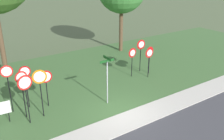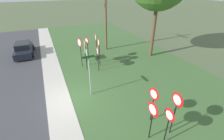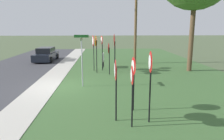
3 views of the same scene
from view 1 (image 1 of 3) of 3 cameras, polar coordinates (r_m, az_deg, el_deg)
ground_plane at (r=14.46m, az=2.19°, el=-9.95°), size 160.00×160.00×0.00m
sidewalk_strip at (r=13.91m, az=4.16°, el=-11.29°), size 44.00×1.60×0.06m
grass_median at (r=19.05m, az=-8.43°, el=-1.77°), size 44.00×12.00×0.04m
stop_sign_near_left at (r=13.71m, az=-16.05°, el=-2.83°), size 0.77×0.17×2.79m
stop_sign_near_right at (r=14.94m, az=-19.08°, el=-1.78°), size 0.65×0.12×2.63m
stop_sign_far_left at (r=14.84m, az=-14.80°, el=-2.37°), size 0.74×0.13×2.29m
stop_sign_far_center at (r=14.74m, az=-22.65°, el=-1.90°), size 0.68×0.14×2.86m
stop_sign_far_right at (r=13.31m, az=-19.08°, el=-4.02°), size 0.79×0.17×2.78m
stop_sign_center_tall at (r=13.94m, az=-19.79°, el=-3.20°), size 0.66×0.15×2.75m
yield_sign_near_left at (r=18.53m, az=8.50°, el=3.25°), size 0.75×0.10×2.29m
yield_sign_near_right at (r=19.42m, az=6.62°, el=5.00°), size 0.75×0.12×2.60m
yield_sign_far_left at (r=18.52m, az=4.68°, el=3.27°), size 0.72×0.12×2.24m
yield_sign_far_right at (r=19.26m, az=8.63°, el=3.64°), size 0.65×0.10×2.16m
street_name_post at (r=14.64m, az=-1.09°, el=-1.46°), size 0.96×0.82×2.98m
notice_board at (r=14.37m, az=-24.20°, el=-8.28°), size 1.10×0.12×1.25m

